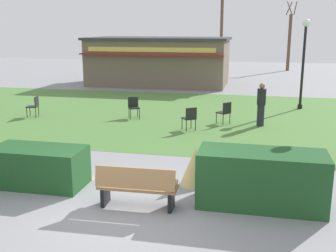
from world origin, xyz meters
TOP-DOWN VIEW (x-y plane):
  - ground_plane at (0.00, 0.00)m, footprint 80.00×80.00m
  - lawn_patch at (0.00, 10.06)m, footprint 36.00×12.00m
  - park_bench at (0.13, 0.34)m, footprint 1.71×0.57m
  - hedge_left at (-2.59, 1.11)m, footprint 2.27×1.10m
  - hedge_right at (2.70, 1.04)m, footprint 2.70×1.10m
  - ornamental_grass_behind_left at (1.77, 1.65)m, footprint 0.61×0.61m
  - ornamental_grass_behind_right at (1.15, 1.95)m, footprint 0.75×0.75m
  - ornamental_grass_behind_center at (-1.73, 1.68)m, footprint 0.54×0.54m
  - ornamental_grass_behind_far at (2.03, 1.98)m, footprint 0.78×0.78m
  - lamppost_far at (4.59, 12.61)m, footprint 0.36×0.36m
  - food_kiosk at (-3.98, 19.76)m, footprint 9.32×5.39m
  - cafe_chair_west at (0.14, 7.28)m, footprint 0.61×0.61m
  - cafe_chair_east at (-6.80, 8.27)m, footprint 0.52×0.52m
  - cafe_chair_center at (1.34, 8.64)m, footprint 0.62×0.62m
  - cafe_chair_north at (-2.56, 8.98)m, footprint 0.59×0.59m
  - person_strolling at (2.73, 8.61)m, footprint 0.34×0.34m
  - parked_car_west_slot at (-2.26, 27.21)m, footprint 4.25×2.16m
  - tree_left_bg at (5.21, 31.07)m, footprint 0.91×0.96m
  - tree_right_bg at (-0.86, 31.42)m, footprint 0.91×0.96m

SIDE VIEW (x-z plane):
  - ground_plane at x=0.00m, z-range 0.00..0.00m
  - lawn_patch at x=0.00m, z-range 0.00..0.01m
  - ornamental_grass_behind_right at x=1.15m, z-range 0.00..0.95m
  - hedge_left at x=-2.59m, z-range 0.00..0.95m
  - park_bench at x=0.13m, z-range 0.01..0.96m
  - ornamental_grass_behind_center at x=-1.73m, z-range 0.00..1.00m
  - cafe_chair_west at x=0.14m, z-range 0.08..0.97m
  - cafe_chair_east at x=-6.80m, z-range 0.08..0.97m
  - cafe_chair_center at x=1.34m, z-range 0.08..0.97m
  - cafe_chair_north at x=-2.56m, z-range 0.08..0.97m
  - ornamental_grass_behind_far at x=2.03m, z-range 0.00..1.13m
  - hedge_right at x=2.70m, z-range 0.00..1.21m
  - ornamental_grass_behind_left at x=1.77m, z-range 0.00..1.22m
  - parked_car_west_slot at x=-2.26m, z-range 0.04..1.24m
  - person_strolling at x=2.73m, z-range 0.02..1.71m
  - food_kiosk at x=-3.98m, z-range 0.01..3.15m
  - lamppost_far at x=4.59m, z-range 0.54..4.70m
  - tree_left_bg at x=5.21m, z-range -0.36..5.62m
  - tree_right_bg at x=-0.86m, z-range -0.37..7.15m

